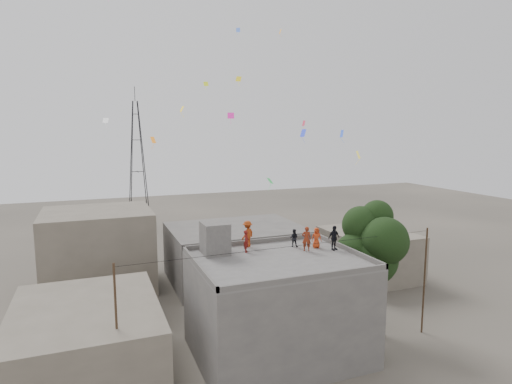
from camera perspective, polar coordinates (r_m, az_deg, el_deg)
ground at (r=28.62m, az=2.84°, el=-20.71°), size 140.00×140.00×0.00m
main_building at (r=27.29m, az=2.89°, el=-15.09°), size 10.00×8.00×6.10m
parapet at (r=26.19m, az=2.94°, el=-8.64°), size 10.00×8.00×0.30m
stair_head_box at (r=27.27m, az=-5.50°, el=-6.14°), size 1.60×1.80×2.00m
neighbor_west at (r=27.52m, az=-21.61°, el=-17.87°), size 8.00×10.00×4.00m
neighbor_north at (r=40.47m, az=-2.71°, el=-8.12°), size 12.00×9.00×5.00m
neighbor_northwest at (r=40.20m, az=-20.25°, el=-7.25°), size 9.00×8.00×7.00m
neighbor_east at (r=42.50m, az=14.79°, el=-8.01°), size 7.00×8.00×4.40m
tree at (r=30.37m, az=15.34°, el=-6.86°), size 4.90×4.60×9.10m
utility_line at (r=26.14m, az=5.09°, el=-14.33°), size 20.12×0.62×7.40m
transmission_tower at (r=63.35m, az=-15.53°, el=3.52°), size 2.97×2.97×20.01m
person_red_adult at (r=27.96m, az=6.75°, el=-6.21°), size 0.70×0.61×1.61m
person_orange_child at (r=28.79m, az=8.06°, el=-6.07°), size 0.76×0.59×1.37m
person_dark_child at (r=28.93m, az=5.07°, el=-6.11°), size 0.74×0.71×1.21m
person_dark_adult at (r=28.46m, az=10.36°, el=-6.04°), size 1.01×0.59×1.61m
person_orange_adult at (r=28.71m, az=-1.14°, el=-5.61°), size 1.32×1.21×1.78m
person_red_child at (r=27.54m, az=-1.30°, el=-6.58°), size 0.54×0.62×1.43m
kites at (r=32.19m, az=-0.20°, el=10.96°), size 17.15×15.96×12.46m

